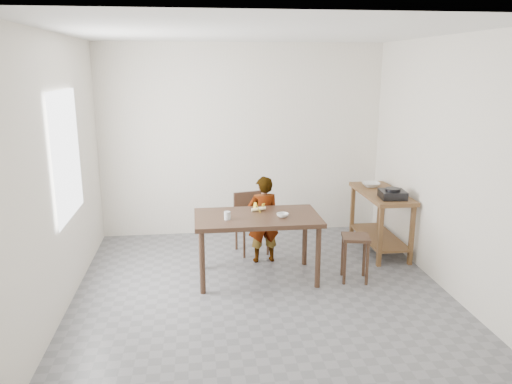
{
  "coord_description": "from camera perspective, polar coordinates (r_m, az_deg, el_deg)",
  "views": [
    {
      "loc": [
        -0.68,
        -5.01,
        2.38
      ],
      "look_at": [
        0.0,
        0.4,
        1.0
      ],
      "focal_mm": 35.0,
      "sensor_mm": 36.0,
      "label": 1
    }
  ],
  "objects": [
    {
      "name": "floor",
      "position": [
        5.6,
        0.52,
        -11.19
      ],
      "size": [
        4.0,
        4.0,
        0.04
      ],
      "primitive_type": "cube",
      "color": "slate",
      "rests_on": "ground"
    },
    {
      "name": "ceiling",
      "position": [
        5.07,
        0.59,
        18.04
      ],
      "size": [
        4.0,
        4.0,
        0.04
      ],
      "primitive_type": "cube",
      "color": "white",
      "rests_on": "wall_back"
    },
    {
      "name": "wall_back",
      "position": [
        7.14,
        -1.62,
        5.89
      ],
      "size": [
        4.0,
        0.04,
        2.7
      ],
      "primitive_type": "cube",
      "color": "white",
      "rests_on": "ground"
    },
    {
      "name": "wall_front",
      "position": [
        3.24,
        5.34,
        -4.42
      ],
      "size": [
        4.0,
        0.04,
        2.7
      ],
      "primitive_type": "cube",
      "color": "white",
      "rests_on": "ground"
    },
    {
      "name": "wall_left",
      "position": [
        5.29,
        -21.69,
        1.96
      ],
      "size": [
        0.04,
        4.0,
        2.7
      ],
      "primitive_type": "cube",
      "color": "white",
      "rests_on": "ground"
    },
    {
      "name": "wall_right",
      "position": [
        5.79,
        20.82,
        3.01
      ],
      "size": [
        0.04,
        4.0,
        2.7
      ],
      "primitive_type": "cube",
      "color": "white",
      "rests_on": "ground"
    },
    {
      "name": "window_pane",
      "position": [
        5.44,
        -20.82,
        3.96
      ],
      "size": [
        0.02,
        1.1,
        1.3
      ],
      "primitive_type": "cube",
      "color": "white",
      "rests_on": "wall_left"
    },
    {
      "name": "dining_table",
      "position": [
        5.72,
        0.13,
        -6.33
      ],
      "size": [
        1.4,
        0.8,
        0.75
      ],
      "primitive_type": null,
      "color": "#3C261A",
      "rests_on": "floor"
    },
    {
      "name": "prep_counter",
      "position": [
        6.77,
        13.97,
        -3.25
      ],
      "size": [
        0.5,
        1.2,
        0.8
      ],
      "primitive_type": null,
      "color": "brown",
      "rests_on": "floor"
    },
    {
      "name": "child",
      "position": [
        6.15,
        0.84,
        -3.16
      ],
      "size": [
        0.42,
        0.3,
        1.09
      ],
      "primitive_type": "imported",
      "rotation": [
        0.0,
        0.0,
        3.25
      ],
      "color": "white",
      "rests_on": "floor"
    },
    {
      "name": "dining_chair",
      "position": [
        6.49,
        -0.48,
        -3.65
      ],
      "size": [
        0.45,
        0.45,
        0.78
      ],
      "primitive_type": null,
      "rotation": [
        0.0,
        0.0,
        0.23
      ],
      "color": "#3C261A",
      "rests_on": "floor"
    },
    {
      "name": "stool",
      "position": [
        5.81,
        11.22,
        -7.42
      ],
      "size": [
        0.35,
        0.35,
        0.53
      ],
      "primitive_type": null,
      "rotation": [
        0.0,
        0.0,
        -0.2
      ],
      "color": "#3C261A",
      "rests_on": "floor"
    },
    {
      "name": "glass_tumbler",
      "position": [
        5.46,
        -3.3,
        -2.7
      ],
      "size": [
        0.07,
        0.07,
        0.09
      ],
      "primitive_type": "cylinder",
      "rotation": [
        0.0,
        0.0,
        0.0
      ],
      "color": "silver",
      "rests_on": "dining_table"
    },
    {
      "name": "small_bowl",
      "position": [
        5.56,
        3.05,
        -2.66
      ],
      "size": [
        0.17,
        0.17,
        0.04
      ],
      "primitive_type": "imported",
      "rotation": [
        0.0,
        0.0,
        0.33
      ],
      "color": "silver",
      "rests_on": "dining_table"
    },
    {
      "name": "banana",
      "position": [
        5.76,
        0.31,
        -1.9
      ],
      "size": [
        0.2,
        0.15,
        0.07
      ],
      "primitive_type": null,
      "rotation": [
        0.0,
        0.0,
        0.12
      ],
      "color": "#F6DC5E",
      "rests_on": "dining_table"
    },
    {
      "name": "serving_bowl",
      "position": [
        6.89,
        13.0,
        0.83
      ],
      "size": [
        0.28,
        0.28,
        0.06
      ],
      "primitive_type": "imported",
      "rotation": [
        0.0,
        0.0,
        -0.18
      ],
      "color": "silver",
      "rests_on": "prep_counter"
    },
    {
      "name": "gas_burner",
      "position": [
        6.35,
        15.34,
        -0.27
      ],
      "size": [
        0.33,
        0.33,
        0.1
      ],
      "primitive_type": "cube",
      "rotation": [
        0.0,
        0.0,
        -0.1
      ],
      "color": "black",
      "rests_on": "prep_counter"
    }
  ]
}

